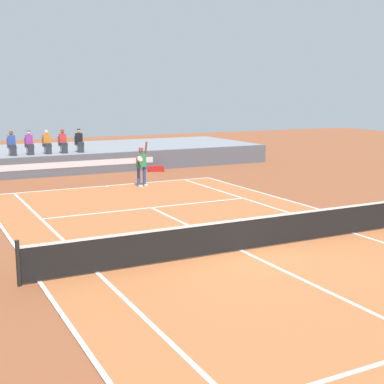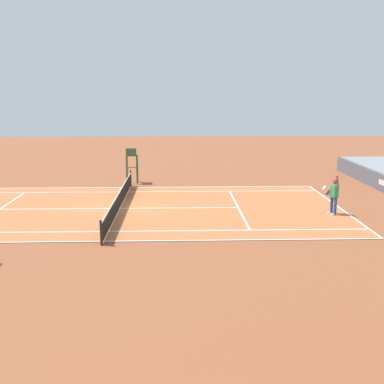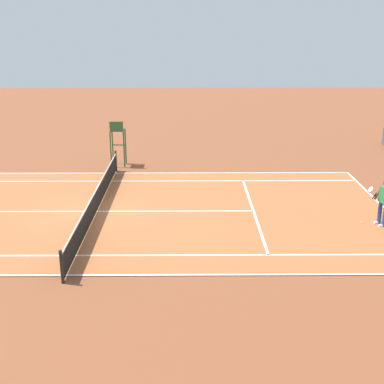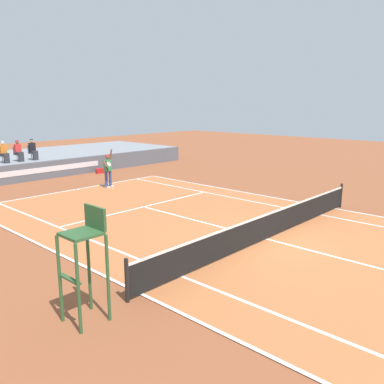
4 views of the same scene
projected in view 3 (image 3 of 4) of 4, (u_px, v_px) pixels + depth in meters
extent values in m
plane|color=brown|center=(97.00, 212.00, 20.81)|extent=(80.00, 80.00, 0.00)
cube|color=#B76638|center=(97.00, 212.00, 20.80)|extent=(10.98, 23.78, 0.02)
cube|color=white|center=(115.00, 173.00, 26.00)|extent=(0.10, 23.78, 0.01)
cube|color=white|center=(67.00, 275.00, 15.60)|extent=(0.10, 23.78, 0.01)
cube|color=white|center=(111.00, 181.00, 24.69)|extent=(0.10, 23.78, 0.01)
cube|color=white|center=(76.00, 255.00, 16.91)|extent=(0.10, 23.78, 0.01)
cube|color=white|center=(253.00, 211.00, 20.84)|extent=(8.22, 0.10, 0.01)
cube|color=white|center=(97.00, 211.00, 20.80)|extent=(0.10, 12.80, 0.01)
cylinder|color=black|center=(116.00, 161.00, 26.26)|extent=(0.10, 0.10, 1.07)
cylinder|color=black|center=(62.00, 267.00, 15.01)|extent=(0.10, 0.10, 1.07)
cube|color=black|center=(96.00, 201.00, 20.65)|extent=(11.78, 0.02, 0.84)
cube|color=white|center=(96.00, 191.00, 20.52)|extent=(11.78, 0.03, 0.06)
cylinder|color=navy|center=(380.00, 212.00, 19.46)|extent=(0.15, 0.15, 0.92)
cube|color=white|center=(382.00, 226.00, 19.28)|extent=(0.18, 0.30, 0.10)
cube|color=white|center=(377.00, 223.00, 19.57)|extent=(0.18, 0.30, 0.10)
cylinder|color=brown|center=(378.00, 193.00, 19.28)|extent=(0.16, 0.34, 0.56)
cylinder|color=black|center=(375.00, 196.00, 19.33)|extent=(0.08, 0.19, 0.25)
torus|color=red|center=(371.00, 189.00, 19.24)|extent=(0.34, 0.26, 0.26)
cylinder|color=silver|center=(371.00, 189.00, 19.24)|extent=(0.30, 0.22, 0.22)
sphere|color=#D1E533|center=(362.00, 222.00, 19.64)|extent=(0.07, 0.07, 0.07)
cylinder|color=#2D562D|center=(113.00, 146.00, 27.50)|extent=(0.07, 0.07, 1.90)
cylinder|color=#2D562D|center=(126.00, 146.00, 27.51)|extent=(0.07, 0.07, 1.90)
cylinder|color=#2D562D|center=(111.00, 150.00, 26.84)|extent=(0.07, 0.07, 1.90)
cylinder|color=#2D562D|center=(124.00, 150.00, 26.84)|extent=(0.07, 0.07, 1.90)
cube|color=#2D562D|center=(117.00, 130.00, 26.86)|extent=(0.70, 0.70, 0.06)
cube|color=#2D562D|center=(116.00, 126.00, 26.44)|extent=(0.06, 0.70, 0.48)
cube|color=#2D562D|center=(119.00, 145.00, 27.44)|extent=(0.10, 0.70, 0.04)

